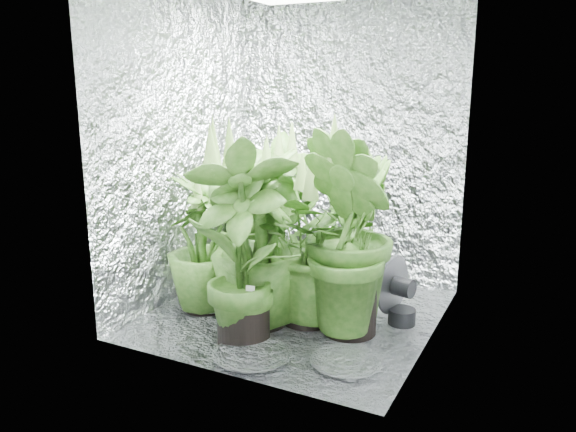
# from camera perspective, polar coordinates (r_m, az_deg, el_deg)

# --- Properties ---
(ground) EXTENTS (1.60, 1.60, 0.00)m
(ground) POSITION_cam_1_polar(r_m,az_deg,el_deg) (3.42, 0.75, -9.86)
(ground) COLOR white
(ground) RESTS_ON ground
(walls) EXTENTS (1.62, 1.62, 2.00)m
(walls) POSITION_cam_1_polar(r_m,az_deg,el_deg) (3.17, 0.80, 7.01)
(walls) COLOR white
(walls) RESTS_ON ground
(plant_a) EXTENTS (0.81, 0.81, 0.82)m
(plant_a) POSITION_cam_1_polar(r_m,az_deg,el_deg) (4.06, -3.90, -0.45)
(plant_a) COLOR black
(plant_a) RESTS_ON ground
(plant_b) EXTENTS (0.70, 0.70, 1.11)m
(plant_b) POSITION_cam_1_polar(r_m,az_deg,el_deg) (3.61, -0.86, -0.03)
(plant_b) COLOR black
(plant_b) RESTS_ON ground
(plant_c) EXTENTS (0.59, 0.59, 0.97)m
(plant_c) POSITION_cam_1_polar(r_m,az_deg,el_deg) (3.63, 6.30, -1.11)
(plant_c) COLOR black
(plant_c) RESTS_ON ground
(plant_d) EXTENTS (0.62, 0.62, 0.89)m
(plant_d) POSITION_cam_1_polar(r_m,az_deg,el_deg) (3.40, -8.59, -2.98)
(plant_d) COLOR black
(plant_d) RESTS_ON ground
(plant_e) EXTENTS (0.96, 0.96, 1.01)m
(plant_e) POSITION_cam_1_polar(r_m,az_deg,el_deg) (3.17, 2.06, -2.74)
(plant_e) COLOR black
(plant_e) RESTS_ON ground
(plant_f) EXTENTS (0.81, 0.81, 1.18)m
(plant_f) POSITION_cam_1_polar(r_m,az_deg,el_deg) (2.88, -4.69, -2.78)
(plant_f) COLOR black
(plant_f) RESTS_ON ground
(plant_g) EXTENTS (0.85, 0.85, 1.21)m
(plant_g) POSITION_cam_1_polar(r_m,az_deg,el_deg) (3.02, 6.47, -1.83)
(plant_g) COLOR black
(plant_g) RESTS_ON ground
(plant_h) EXTENTS (0.77, 0.77, 1.08)m
(plant_h) POSITION_cam_1_polar(r_m,az_deg,el_deg) (3.14, -2.95, -2.58)
(plant_h) COLOR black
(plant_h) RESTS_ON ground
(circulation_fan) EXTENTS (0.19, 0.34, 0.40)m
(circulation_fan) POSITION_cam_1_polar(r_m,az_deg,el_deg) (3.30, 11.07, -7.87)
(circulation_fan) COLOR black
(circulation_fan) RESTS_ON ground
(plant_label) EXTENTS (0.05, 0.03, 0.08)m
(plant_label) POSITION_cam_1_polar(r_m,az_deg,el_deg) (2.91, -3.89, -7.82)
(plant_label) COLOR white
(plant_label) RESTS_ON plant_f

